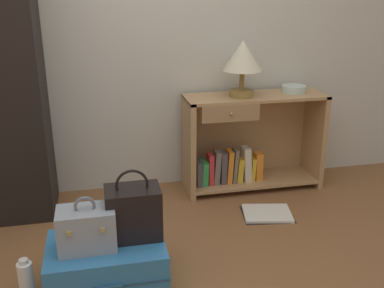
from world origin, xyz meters
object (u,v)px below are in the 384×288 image
train_case (87,228)px  bookshelf (247,144)px  table_lamp (243,59)px  bottle (26,280)px  open_book_on_floor (267,214)px  bowl (294,89)px  handbag (133,212)px  suitcase_large (107,263)px

train_case → bookshelf: bearing=41.0°
table_lamp → bottle: table_lamp is taller
bookshelf → open_book_on_floor: bookshelf is taller
table_lamp → open_book_on_floor: 1.10m
bookshelf → bowl: bearing=2.1°
bottle → open_book_on_floor: (1.51, 0.56, -0.10)m
table_lamp → handbag: size_ratio=1.06×
table_lamp → train_case: 1.64m
bookshelf → train_case: size_ratio=3.66×
table_lamp → bowl: table_lamp is taller
table_lamp → handbag: bearing=-133.4°
bowl → open_book_on_floor: bowl is taller
suitcase_large → handbag: (0.15, 0.04, 0.26)m
suitcase_large → open_book_on_floor: 1.23m
train_case → handbag: (0.24, 0.06, 0.03)m
bookshelf → train_case: bookshelf is taller
bookshelf → suitcase_large: bearing=-137.5°
bowl → suitcase_large: 1.91m
table_lamp → bowl: 0.50m
bowl → train_case: (-1.56, -1.05, -0.41)m
bowl → bottle: bowl is taller
handbag → bottle: bearing=-172.1°
bookshelf → bottle: bearing=-145.2°
suitcase_large → bottle: size_ratio=2.75×
table_lamp → train_case: (-1.12, -1.00, -0.66)m
suitcase_large → open_book_on_floor: bearing=25.5°
bookshelf → bowl: size_ratio=5.72×
table_lamp → bowl: bearing=7.2°
train_case → open_book_on_floor: bearing=24.6°
bookshelf → bottle: 1.86m
handbag → open_book_on_floor: (0.95, 0.48, -0.37)m
handbag → table_lamp: bearing=46.6°
suitcase_large → train_case: size_ratio=2.13×
suitcase_large → table_lamp: bearing=43.3°
bookshelf → suitcase_large: (-1.11, -1.02, -0.23)m
bottle → handbag: bearing=7.9°
suitcase_large → open_book_on_floor: suitcase_large is taller
bookshelf → bowl: 0.54m
bookshelf → table_lamp: table_lamp is taller
suitcase_large → train_case: 0.25m
bookshelf → bottle: (-1.51, -1.05, -0.25)m
bookshelf → handbag: bookshelf is taller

